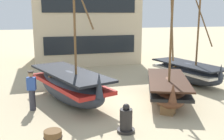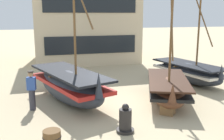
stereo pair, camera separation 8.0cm
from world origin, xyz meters
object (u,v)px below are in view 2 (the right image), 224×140
Objects in this scene: capstan_winch at (125,121)px; cargo_crate at (168,109)px; fishing_boat_far_right at (188,72)px; fishing_boat_centre_large at (70,85)px; harbor_building_main at (84,23)px; fisherman_by_hull at (32,91)px; fishing_boat_near_left at (167,88)px.

capstan_winch is 2.48m from cargo_crate.
cargo_crate is (-3.47, -4.29, -0.42)m from fishing_boat_far_right.
fishing_boat_far_right is 11.38× the size of cargo_crate.
harbor_building_main is at bearing 77.10° from fishing_boat_centre_large.
cargo_crate is at bearing -20.08° from fisherman_by_hull.
fishing_boat_far_right is 5.53m from cargo_crate.
capstan_winch is at bearing -68.64° from fishing_boat_centre_large.
fishing_boat_near_left is at bearing -134.72° from fishing_boat_far_right.
capstan_winch is 1.91× the size of cargo_crate.
fisherman_by_hull is (-6.05, 0.43, 0.23)m from fishing_boat_near_left.
fishing_boat_far_right is 10.76m from harbor_building_main.
fishing_boat_far_right reaches higher than capstan_winch.
fishing_boat_far_right is at bearing 45.28° from fishing_boat_near_left.
fishing_boat_far_right is 0.71× the size of harbor_building_main.
harbor_building_main reaches higher than fisherman_by_hull.
fishing_boat_far_right is at bearing 14.91° from fisherman_by_hull.
fishing_boat_near_left is at bearing 64.30° from cargo_crate.
harbor_building_main is at bearing 70.28° from fisherman_by_hull.
harbor_building_main is (1.08, 14.82, 2.80)m from capstan_winch.
fishing_boat_centre_large is at bearing 166.18° from fishing_boat_near_left.
capstan_winch is (1.46, -3.74, -0.39)m from fishing_boat_centre_large.
harbor_building_main is at bearing 116.05° from fishing_boat_far_right.
capstan_winch is at bearing -94.16° from harbor_building_main.
fisherman_by_hull is (-1.67, -0.64, 0.04)m from fishing_boat_centre_large.
harbor_building_main reaches higher than fishing_boat_near_left.
fishing_boat_near_left is 10.01× the size of cargo_crate.
fishing_boat_centre_large reaches higher than harbor_building_main.
fisherman_by_hull is at bearing 175.90° from fishing_boat_near_left.
capstan_winch is 15.12m from harbor_building_main.
harbor_building_main is (4.20, 11.73, 2.38)m from fisherman_by_hull.
fishing_boat_centre_large reaches higher than fisherman_by_hull.
fishing_boat_far_right is 9.10m from fisherman_by_hull.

